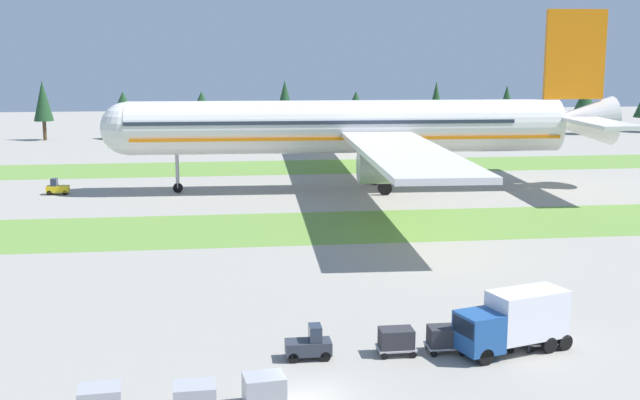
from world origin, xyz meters
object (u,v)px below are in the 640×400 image
cargo_dolly_lead (396,339)px  cargo_dolly_second (445,337)px  cargo_dolly_fourth (541,333)px  pushback_tractor (57,188)px  cargo_dolly_third (493,335)px  airliner (362,126)px  catering_truck (514,320)px  ground_crew_marshaller (530,337)px  uld_container_2 (264,391)px  baggage_tug (310,345)px

cargo_dolly_lead → cargo_dolly_second: 2.90m
cargo_dolly_fourth → pushback_tractor: size_ratio=0.83×
cargo_dolly_third → cargo_dolly_lead: bearing=90.0°
cargo_dolly_fourth → airliner: bearing=0.7°
catering_truck → cargo_dolly_second: bearing=66.3°
ground_crew_marshaller → airliner: bearing=-141.3°
cargo_dolly_second → cargo_dolly_lead: bearing=90.0°
cargo_dolly_third → cargo_dolly_fourth: (2.90, 0.01, 0.00)m
cargo_dolly_fourth → uld_container_2: size_ratio=1.10×
pushback_tractor → ground_crew_marshaller: 68.48m
airliner → cargo_dolly_second: 56.07m
cargo_dolly_third → pushback_tractor: size_ratio=0.83×
cargo_dolly_third → ground_crew_marshaller: size_ratio=1.27×
uld_container_2 → cargo_dolly_fourth: bearing=19.7°
cargo_dolly_lead → pushback_tractor: (-29.49, 56.79, -0.10)m
cargo_dolly_third → uld_container_2: 14.97m
cargo_dolly_second → cargo_dolly_fourth: (5.80, 0.03, 0.00)m
cargo_dolly_third → catering_truck: bearing=-114.1°
airliner → cargo_dolly_fourth: (0.90, -55.38, -7.06)m
cargo_dolly_lead → catering_truck: size_ratio=0.30×
airliner → cargo_dolly_third: bearing=-180.0°
baggage_tug → uld_container_2: (-2.92, -5.90, -0.03)m
baggage_tug → catering_truck: (11.87, -0.42, 1.14)m
baggage_tug → cargo_dolly_lead: size_ratio=1.18×
pushback_tractor → uld_container_2: pushback_tractor is taller
cargo_dolly_fourth → baggage_tug: bearing=90.0°
baggage_tug → cargo_dolly_lead: bearing=-90.0°
cargo_dolly_lead → cargo_dolly_third: bearing=-90.0°
cargo_dolly_fourth → catering_truck: 2.17m
catering_truck → cargo_dolly_fourth: bearing=-92.8°
baggage_tug → cargo_dolly_fourth: (13.72, 0.06, 0.10)m
pushback_tractor → ground_crew_marshaller: bearing=35.0°
cargo_dolly_lead → pushback_tractor: bearing=27.2°
catering_truck → cargo_dolly_lead: bearing=69.1°
catering_truck → pushback_tractor: 67.80m
baggage_tug → cargo_dolly_third: size_ratio=1.18×
airliner → pushback_tractor: 38.00m
cargo_dolly_second → catering_truck: bearing=-96.8°
cargo_dolly_third → pushback_tractor: (-35.29, 56.76, -0.10)m
cargo_dolly_third → uld_container_2: bearing=113.2°
airliner → catering_truck: bearing=-178.9°
baggage_tug → uld_container_2: baggage_tug is taller
cargo_dolly_second → pushback_tractor: 65.37m
cargo_dolly_third → ground_crew_marshaller: ground_crew_marshaller is taller
cargo_dolly_lead → ground_crew_marshaller: ground_crew_marshaller is taller
cargo_dolly_third → cargo_dolly_fourth: same height
cargo_dolly_third → ground_crew_marshaller: bearing=-110.6°
cargo_dolly_fourth → cargo_dolly_third: bearing=90.0°
baggage_tug → catering_truck: 11.94m
pushback_tractor → ground_crew_marshaller: pushback_tractor is taller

